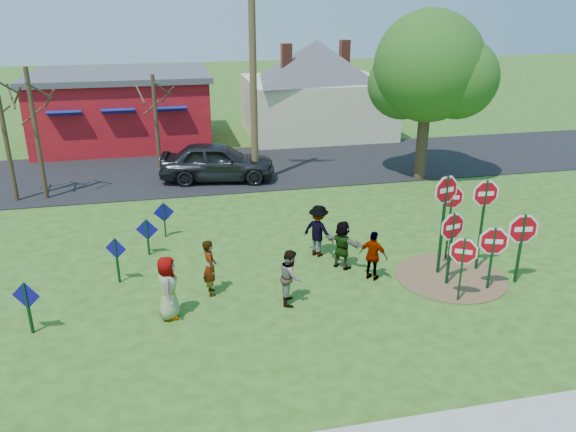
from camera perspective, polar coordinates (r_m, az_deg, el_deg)
name	(u,v)px	position (r m, az deg, el deg)	size (l,w,h in m)	color
ground	(293,277)	(16.50, 0.48, -6.20)	(120.00, 120.00, 0.00)	#2A5017
road	(239,168)	(27.07, -4.95, 4.91)	(120.00, 7.50, 0.04)	black
dirt_patch	(450,277)	(17.16, 16.15, -5.93)	(3.20, 3.20, 0.03)	brown
red_building	(124,107)	(32.83, -16.36, 10.53)	(9.40, 7.69, 3.90)	maroon
cream_house	(316,84)	(33.77, 2.88, 13.28)	(9.40, 9.40, 6.50)	beige
stop_sign_a	(463,256)	(15.37, 17.36, -3.92)	(0.88, 0.50, 1.96)	#0F3A1A
stop_sign_b	(445,200)	(16.41, 15.68, 1.58)	(1.08, 0.31, 3.16)	#0F3A1A
stop_sign_c	(484,205)	(17.07, 19.31, 1.10)	(1.06, 0.10, 2.94)	#0F3A1A
stop_sign_d	(451,204)	(17.57, 16.26, 1.18)	(0.97, 0.18, 2.53)	#0F3A1A
stop_sign_e	(493,246)	(16.26, 20.12, -2.84)	(1.04, 0.36, 2.00)	#0F3A1A
stop_sign_f	(523,233)	(16.88, 22.72, -1.61)	(1.16, 0.20, 2.23)	#0F3A1A
stop_sign_g	(452,233)	(16.07, 16.32, -1.67)	(1.05, 0.25, 2.31)	#0F3A1A
blue_diamond_a	(27,302)	(14.88, -24.97, -7.92)	(0.67, 0.26, 1.38)	#0F3A1A
blue_diamond_b	(117,255)	(16.55, -17.03, -3.81)	(0.59, 0.29, 1.38)	#0F3A1A
blue_diamond_c	(147,233)	(18.12, -14.10, -1.71)	(0.69, 0.21, 1.21)	#0F3A1A
blue_diamond_d	(164,216)	(19.34, -12.48, -0.01)	(0.69, 0.07, 1.24)	#0F3A1A
person_a	(168,288)	(14.48, -12.11, -7.14)	(0.82, 0.53, 1.67)	#395286
person_b	(210,267)	(15.42, -7.93, -5.19)	(0.58, 0.38, 1.59)	#216E64
person_c	(291,277)	(14.88, 0.27, -6.17)	(0.74, 0.57, 1.51)	#96603F
person_d	(318,231)	(17.53, 3.10, -1.51)	(1.08, 0.62, 1.67)	#343339
person_e	(373,256)	(16.24, 8.66, -4.02)	(0.87, 0.36, 1.48)	#422653
person_f	(342,245)	(16.82, 5.55, -2.91)	(1.39, 0.44, 1.50)	#225431
suv	(218,161)	(25.01, -7.17, 5.52)	(2.01, 5.00, 1.70)	#2C2D31
utility_pole	(253,67)	(23.77, -3.58, 14.89)	(2.28, 0.64, 9.47)	#4C3823
leafy_tree	(431,72)	(25.17, 14.31, 13.95)	(5.11, 4.66, 7.26)	#382819
bare_tree_west	(1,113)	(24.17, -27.14, 9.34)	(1.80, 1.80, 5.51)	#382819
bare_tree_east	(155,109)	(27.02, -13.34, 10.56)	(1.80, 1.80, 4.40)	#382819
bare_tree_mid	(33,116)	(23.98, -24.45, 9.25)	(1.80, 1.80, 5.24)	#382819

